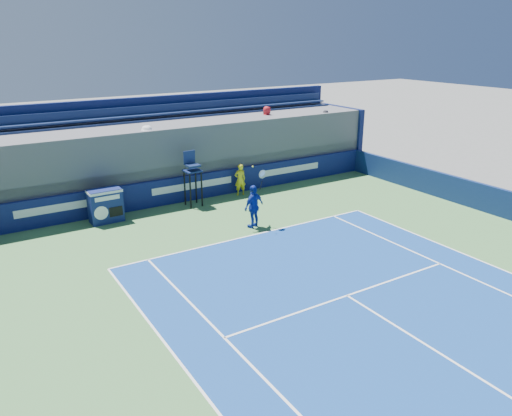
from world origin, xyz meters
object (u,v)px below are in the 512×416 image
tennis_player (254,206)px  match_clock (105,205)px  ball_person (240,180)px  umpire_chair (192,173)px

tennis_player → match_clock: bearing=142.3°
tennis_player → ball_person: bearing=67.1°
ball_person → umpire_chair: (-2.57, -0.24, 0.76)m
ball_person → umpire_chair: 2.69m
umpire_chair → tennis_player: tennis_player is taller
ball_person → tennis_player: (-1.67, -3.97, 0.12)m
umpire_chair → ball_person: bearing=5.3°
ball_person → tennis_player: tennis_player is taller
umpire_chair → tennis_player: 3.89m
match_clock → tennis_player: bearing=-37.7°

